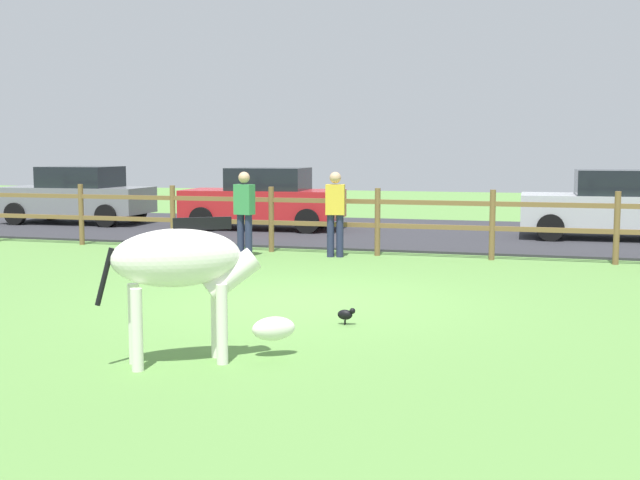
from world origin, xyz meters
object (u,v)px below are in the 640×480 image
Objects in this scene: crow_on_grass at (346,314)px; parked_car_silver at (614,204)px; parked_car_red at (265,198)px; parked_car_grey at (78,194)px; visitor_right_of_tree at (335,210)px; zebra at (186,268)px; visitor_left_of_tree at (244,210)px.

crow_on_grass is 0.05× the size of parked_car_silver.
parked_car_grey is at bearing 179.12° from parked_car_red.
parked_car_grey is 2.48× the size of visitor_right_of_tree.
parked_car_silver is at bearing 40.00° from visitor_right_of_tree.
visitor_left_of_tree reaches higher than zebra.
parked_car_silver is at bearing 34.98° from visitor_left_of_tree.
parked_car_grey is 13.87m from parked_car_silver.
crow_on_grass is 11.35m from parked_car_red.
crow_on_grass is at bearing -109.12° from parked_car_silver.
parked_car_silver is 2.47× the size of visitor_right_of_tree.
visitor_right_of_tree is (8.55, -4.48, 0.06)m from parked_car_grey.
visitor_left_of_tree is at bearing -35.67° from parked_car_grey.
visitor_left_of_tree is (-2.39, 7.53, -0.02)m from zebra.
parked_car_silver is (3.58, 10.32, 0.72)m from crow_on_grass.
parked_car_red is (5.49, -0.08, 0.00)m from parked_car_grey.
visitor_right_of_tree is at bearing 14.68° from visitor_left_of_tree.
parked_car_red is 2.51× the size of visitor_right_of_tree.
zebra is 15.51m from parked_car_grey.
visitor_left_of_tree is at bearing -145.02° from parked_car_silver.
parked_car_red is at bearing 124.90° from visitor_right_of_tree.
zebra is at bearing -73.05° from parked_car_red.
crow_on_grass is (1.04, 2.11, -0.80)m from zebra.
crow_on_grass is 0.13× the size of visitor_right_of_tree.
visitor_left_of_tree is at bearing -165.32° from visitor_right_of_tree.
zebra is 7.76× the size of crow_on_grass.
parked_car_red reaches higher than zebra.
visitor_right_of_tree reaches higher than crow_on_grass.
parked_car_grey reaches higher than crow_on_grass.
visitor_right_of_tree is at bearing 95.02° from zebra.
zebra is 7.90m from visitor_left_of_tree.
crow_on_grass is 0.13× the size of visitor_left_of_tree.
parked_car_red is (-3.77, 12.37, -0.08)m from zebra.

